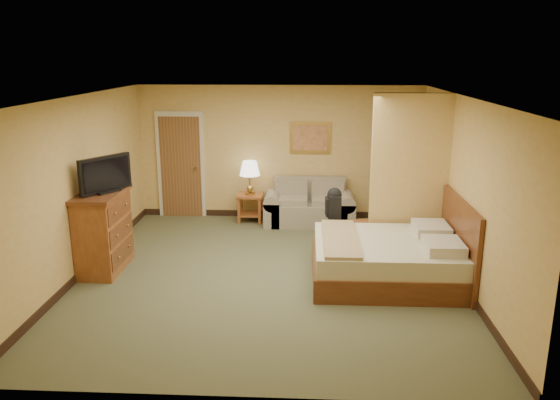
# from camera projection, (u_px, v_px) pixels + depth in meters

# --- Properties ---
(floor) EXTENTS (6.00, 6.00, 0.00)m
(floor) POSITION_uv_depth(u_px,v_px,m) (269.00, 274.00, 8.10)
(floor) COLOR #505335
(floor) RESTS_ON ground
(ceiling) EXTENTS (6.00, 6.00, 0.00)m
(ceiling) POSITION_uv_depth(u_px,v_px,m) (268.00, 97.00, 7.43)
(ceiling) COLOR white
(ceiling) RESTS_ON back_wall
(back_wall) EXTENTS (5.50, 0.02, 2.60)m
(back_wall) POSITION_uv_depth(u_px,v_px,m) (279.00, 153.00, 10.66)
(back_wall) COLOR tan
(back_wall) RESTS_ON floor
(left_wall) EXTENTS (0.02, 6.00, 2.60)m
(left_wall) POSITION_uv_depth(u_px,v_px,m) (79.00, 187.00, 7.90)
(left_wall) COLOR tan
(left_wall) RESTS_ON floor
(right_wall) EXTENTS (0.02, 6.00, 2.60)m
(right_wall) POSITION_uv_depth(u_px,v_px,m) (464.00, 192.00, 7.63)
(right_wall) COLOR tan
(right_wall) RESTS_ON floor
(partition) EXTENTS (1.20, 0.15, 2.60)m
(partition) POSITION_uv_depth(u_px,v_px,m) (409.00, 177.00, 8.55)
(partition) COLOR tan
(partition) RESTS_ON floor
(door) EXTENTS (0.94, 0.16, 2.10)m
(door) POSITION_uv_depth(u_px,v_px,m) (181.00, 166.00, 10.79)
(door) COLOR beige
(door) RESTS_ON floor
(baseboard) EXTENTS (5.50, 0.02, 0.12)m
(baseboard) POSITION_uv_depth(u_px,v_px,m) (279.00, 214.00, 10.97)
(baseboard) COLOR black
(baseboard) RESTS_ON floor
(loveseat) EXTENTS (1.72, 0.80, 0.87)m
(loveseat) POSITION_uv_depth(u_px,v_px,m) (309.00, 209.00, 10.48)
(loveseat) COLOR gray
(loveseat) RESTS_ON floor
(side_table) EXTENTS (0.50, 0.50, 0.55)m
(side_table) POSITION_uv_depth(u_px,v_px,m) (250.00, 203.00, 10.59)
(side_table) COLOR brown
(side_table) RESTS_ON floor
(table_lamp) EXTENTS (0.39, 0.39, 0.65)m
(table_lamp) POSITION_uv_depth(u_px,v_px,m) (250.00, 169.00, 10.41)
(table_lamp) COLOR olive
(table_lamp) RESTS_ON side_table
(coffee_table) EXTENTS (0.89, 0.89, 0.48)m
(coffee_table) POSITION_uv_depth(u_px,v_px,m) (357.00, 234.00, 8.84)
(coffee_table) COLOR brown
(coffee_table) RESTS_ON floor
(wall_picture) EXTENTS (0.79, 0.04, 0.61)m
(wall_picture) POSITION_uv_depth(u_px,v_px,m) (310.00, 138.00, 10.52)
(wall_picture) COLOR #B78E3F
(wall_picture) RESTS_ON back_wall
(dresser) EXTENTS (0.60, 1.14, 1.21)m
(dresser) POSITION_uv_depth(u_px,v_px,m) (104.00, 231.00, 8.14)
(dresser) COLOR brown
(dresser) RESTS_ON floor
(tv) EXTENTS (0.52, 0.77, 0.53)m
(tv) POSITION_uv_depth(u_px,v_px,m) (105.00, 175.00, 7.91)
(tv) COLOR black
(tv) RESTS_ON dresser
(bed) EXTENTS (2.20, 1.87, 1.21)m
(bed) POSITION_uv_depth(u_px,v_px,m) (394.00, 258.00, 7.83)
(bed) COLOR #552913
(bed) RESTS_ON floor
(backpack) EXTENTS (0.23, 0.31, 0.51)m
(backpack) POSITION_uv_depth(u_px,v_px,m) (334.00, 202.00, 8.77)
(backpack) COLOR black
(backpack) RESTS_ON bed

